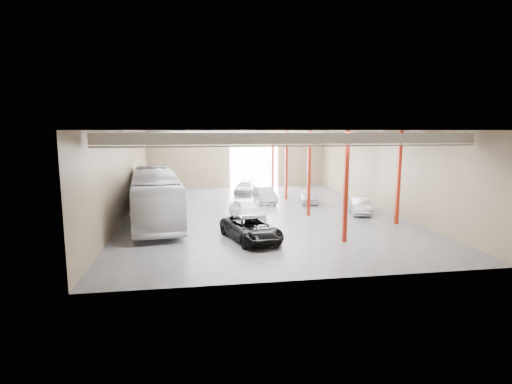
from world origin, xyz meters
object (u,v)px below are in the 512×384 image
object	(u,v)px
black_sedan	(251,229)
car_right_near	(360,206)
coach_bus	(155,196)
car_right_far	(309,196)
car_row_c	(245,188)
car_row_b	(265,195)
car_row_a	(247,210)

from	to	relation	value
black_sedan	car_right_near	xyz separation A→B (m)	(10.30, 6.80, -0.09)
coach_bus	car_right_far	xyz separation A→B (m)	(14.00, 5.61, -1.31)
black_sedan	car_row_c	distance (m)	19.14
car_row_b	car_right_near	bearing A→B (deg)	-44.85
car_row_a	car_row_b	size ratio (longest dim) A/B	1.04
car_row_a	coach_bus	bearing A→B (deg)	162.16
black_sedan	car_right_far	world-z (taller)	black_sedan
car_right_near	car_right_far	world-z (taller)	car_right_near
coach_bus	car_right_near	xyz separation A→B (m)	(16.80, 0.15, -1.30)
car_row_a	car_row_c	distance (m)	13.35
car_row_b	car_right_near	distance (m)	9.54
car_row_c	car_right_near	size ratio (longest dim) A/B	1.14
car_right_near	car_row_c	bearing A→B (deg)	137.99
car_right_far	car_row_c	bearing A→B (deg)	141.16
car_row_b	car_right_far	size ratio (longest dim) A/B	1.18
car_row_b	coach_bus	bearing A→B (deg)	-147.98
car_right_near	coach_bus	bearing A→B (deg)	-165.29
black_sedan	car_row_b	world-z (taller)	black_sedan
car_row_c	car_row_a	bearing A→B (deg)	-79.38
car_row_c	car_right_near	bearing A→B (deg)	-38.65
car_row_a	car_right_near	distance (m)	9.85
coach_bus	car_row_a	size ratio (longest dim) A/B	2.97
coach_bus	car_row_b	world-z (taller)	coach_bus
black_sedan	car_right_far	size ratio (longest dim) A/B	1.42
coach_bus	car_right_near	world-z (taller)	coach_bus
coach_bus	car_right_far	distance (m)	15.14
car_row_c	car_right_near	xyz separation A→B (m)	(8.18, -12.23, -0.00)
car_right_near	car_row_b	bearing A→B (deg)	151.40
black_sedan	car_row_a	world-z (taller)	car_row_a
car_row_c	car_right_far	world-z (taller)	car_row_c
car_right_near	car_right_far	distance (m)	6.14
car_row_b	black_sedan	bearing A→B (deg)	-106.02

